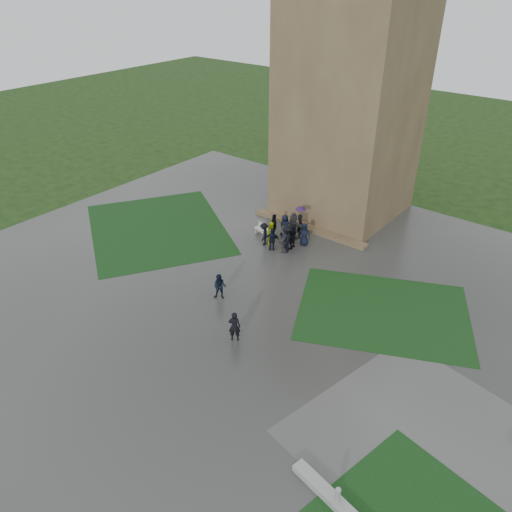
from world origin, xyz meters
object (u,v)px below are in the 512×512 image
Objects in this scene: bench at (263,230)px; pedestrian_near at (234,326)px; pedestrian_mid at (220,287)px; tower at (352,88)px.

bench is 11.22m from pedestrian_near.
pedestrian_mid is 3.72m from pedestrian_near.
tower is at bearing -111.10° from pedestrian_near.
pedestrian_near is (5.72, -9.64, 0.42)m from bench.
tower reaches higher than pedestrian_mid.
bench is 0.87× the size of pedestrian_near.
tower is 11.33m from bench.
tower is 16.73m from pedestrian_mid.
bench is (-2.02, -7.13, -8.57)m from tower.
pedestrian_near is at bearing -66.17° from pedestrian_mid.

